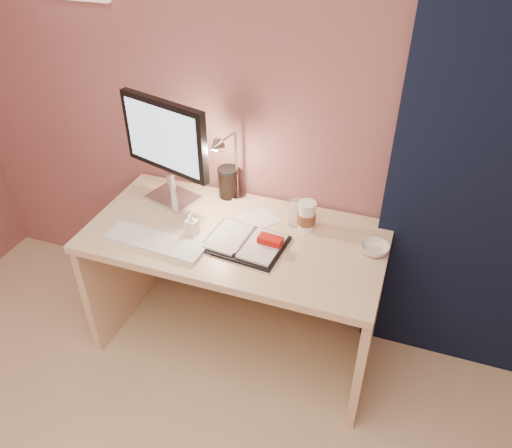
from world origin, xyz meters
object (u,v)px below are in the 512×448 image
(coffee_cup, at_px, (307,216))
(bowl, at_px, (374,249))
(keyboard, at_px, (155,242))
(dark_jar, at_px, (228,184))
(desk_lamp, at_px, (234,165))
(planner, at_px, (247,243))
(clear_cup, at_px, (296,213))
(desk, at_px, (242,261))
(lotion_bottle, at_px, (192,224))
(monitor, at_px, (167,143))

(coffee_cup, relative_size, bowl, 1.07)
(keyboard, bearing_deg, dark_jar, 75.47)
(dark_jar, distance_m, desk_lamp, 0.21)
(keyboard, relative_size, dark_jar, 3.28)
(planner, distance_m, coffee_cup, 0.31)
(clear_cup, distance_m, bowl, 0.40)
(clear_cup, bearing_deg, desk, -158.48)
(lotion_bottle, bearing_deg, coffee_cup, 24.52)
(planner, height_order, lotion_bottle, lotion_bottle)
(monitor, relative_size, keyboard, 1.13)
(desk, height_order, monitor, monitor)
(bowl, height_order, dark_jar, dark_jar)
(planner, bearing_deg, coffee_cup, 50.83)
(monitor, distance_m, planner, 0.63)
(monitor, relative_size, desk_lamp, 1.38)
(clear_cup, height_order, desk_lamp, desk_lamp)
(keyboard, relative_size, clear_cup, 3.78)
(bowl, distance_m, dark_jar, 0.82)
(dark_jar, relative_size, desk_lamp, 0.37)
(clear_cup, xyz_separation_m, lotion_bottle, (-0.43, -0.23, -0.01))
(coffee_cup, distance_m, dark_jar, 0.47)
(keyboard, bearing_deg, bowl, 19.70)
(keyboard, distance_m, bowl, 0.99)
(keyboard, relative_size, bowl, 3.65)
(desk, bearing_deg, lotion_bottle, -144.18)
(desk_lamp, bearing_deg, coffee_cup, 7.08)
(desk, xyz_separation_m, clear_cup, (0.24, 0.10, 0.29))
(desk, bearing_deg, keyboard, -140.14)
(coffee_cup, distance_m, bowl, 0.35)
(desk, distance_m, dark_jar, 0.40)
(keyboard, xyz_separation_m, clear_cup, (0.56, 0.36, 0.05))
(keyboard, bearing_deg, desk, 43.76)
(desk_lamp, bearing_deg, monitor, -159.25)
(monitor, distance_m, desk_lamp, 0.34)
(lotion_bottle, bearing_deg, dark_jar, 84.48)
(clear_cup, distance_m, dark_jar, 0.42)
(keyboard, relative_size, lotion_bottle, 4.29)
(clear_cup, xyz_separation_m, bowl, (0.39, -0.09, -0.04))
(clear_cup, relative_size, desk_lamp, 0.32)
(coffee_cup, bearing_deg, desk_lamp, 172.81)
(planner, relative_size, lotion_bottle, 3.39)
(dark_jar, bearing_deg, desk, -55.65)
(keyboard, bearing_deg, coffee_cup, 33.56)
(bowl, bearing_deg, desk, -179.57)
(keyboard, xyz_separation_m, desk_lamp, (0.23, 0.40, 0.23))
(coffee_cup, xyz_separation_m, bowl, (0.33, -0.08, -0.05))
(keyboard, distance_m, lotion_bottle, 0.19)
(desk, distance_m, coffee_cup, 0.43)
(lotion_bottle, xyz_separation_m, desk_lamp, (0.10, 0.27, 0.19))
(monitor, distance_m, lotion_bottle, 0.42)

